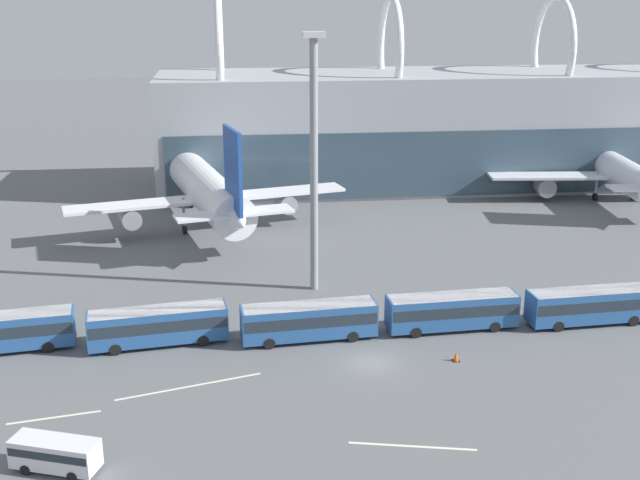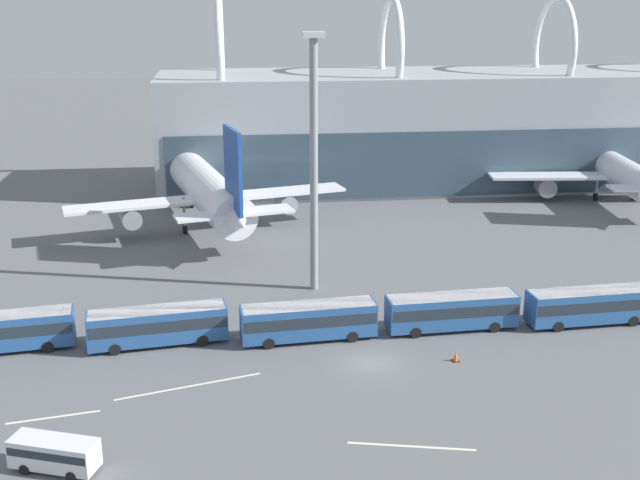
{
  "view_description": "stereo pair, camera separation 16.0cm",
  "coord_description": "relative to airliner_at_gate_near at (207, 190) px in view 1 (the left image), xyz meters",
  "views": [
    {
      "loc": [
        -10.87,
        -59.23,
        29.76
      ],
      "look_at": [
        -1.86,
        21.32,
        4.0
      ],
      "focal_mm": 45.0,
      "sensor_mm": 36.0,
      "label": 1
    },
    {
      "loc": [
        -10.71,
        -59.24,
        29.76
      ],
      "look_at": [
        -1.86,
        21.32,
        4.0
      ],
      "focal_mm": 45.0,
      "sensor_mm": 36.0,
      "label": 2
    }
  ],
  "objects": [
    {
      "name": "shuttle_bus_3",
      "position": [
        22.48,
        -34.02,
        -3.25
      ],
      "size": [
        12.01,
        3.39,
        3.28
      ],
      "rotation": [
        0.0,
        0.0,
        0.06
      ],
      "color": "#285693",
      "rests_on": "ground_plane"
    },
    {
      "name": "lane_stripe_1",
      "position": [
        14.71,
        -52.67,
        -5.17
      ],
      "size": [
        8.52,
        2.12,
        0.01
      ],
      "primitive_type": "cube",
      "rotation": [
        0.0,
        0.0,
        -0.22
      ],
      "color": "silver",
      "rests_on": "ground_plane"
    },
    {
      "name": "lane_stripe_0",
      "position": [
        -10.2,
        -46.07,
        -5.17
      ],
      "size": [
        6.48,
        1.41,
        0.01
      ],
      "primitive_type": "cube",
      "rotation": [
        0.0,
        0.0,
        0.18
      ],
      "color": "silver",
      "rests_on": "ground_plane"
    },
    {
      "name": "shuttle_bus_2",
      "position": [
        9.43,
        -34.78,
        -3.25
      ],
      "size": [
        12.05,
        3.67,
        3.28
      ],
      "rotation": [
        0.0,
        0.0,
        0.08
      ],
      "color": "#285693",
      "rests_on": "ground_plane"
    },
    {
      "name": "service_van_foreground",
      "position": [
        -8.68,
        -52.85,
        -3.88
      ],
      "size": [
        6.0,
        3.75,
        2.18
      ],
      "rotation": [
        0.0,
        0.0,
        -0.34
      ],
      "color": "silver",
      "rests_on": "ground_plane"
    },
    {
      "name": "airliner_at_gate_far",
      "position": [
        58.29,
        8.73,
        -0.83
      ],
      "size": [
        36.94,
        34.86,
        13.15
      ],
      "rotation": [
        0.0,
        0.0,
        1.48
      ],
      "color": "silver",
      "rests_on": "ground_plane"
    },
    {
      "name": "airliner_at_gate_near",
      "position": [
        0.0,
        0.0,
        0.0
      ],
      "size": [
        35.24,
        35.89,
        15.17
      ],
      "rotation": [
        0.0,
        0.0,
        1.81
      ],
      "color": "white",
      "rests_on": "ground_plane"
    },
    {
      "name": "traffic_cone_0",
      "position": [
        21.16,
        -40.35,
        -4.77
      ],
      "size": [
        0.63,
        0.63,
        0.82
      ],
      "color": "black",
      "rests_on": "ground_plane"
    },
    {
      "name": "floodlight_mast",
      "position": [
        11.19,
        -22.42,
        9.04
      ],
      "size": [
        2.1,
        2.1,
        25.68
      ],
      "color": "gray",
      "rests_on": "ground_plane"
    },
    {
      "name": "shuttle_bus_4",
      "position": [
        35.52,
        -34.12,
        -3.25
      ],
      "size": [
        12.02,
        3.46,
        3.28
      ],
      "rotation": [
        0.0,
        0.0,
        0.06
      ],
      "color": "#285693",
      "rests_on": "ground_plane"
    },
    {
      "name": "ground_plane",
      "position": [
        14.08,
        -39.92,
        -5.17
      ],
      "size": [
        440.0,
        440.0,
        0.0
      ],
      "primitive_type": "plane",
      "color": "slate"
    },
    {
      "name": "shuttle_bus_0",
      "position": [
        -16.67,
        -34.19,
        -3.25
      ],
      "size": [
        12.12,
        4.26,
        3.28
      ],
      "rotation": [
        0.0,
        0.0,
        0.13
      ],
      "color": "#285693",
      "rests_on": "ground_plane"
    },
    {
      "name": "lane_stripe_3",
      "position": [
        -0.65,
        -42.41,
        -5.17
      ],
      "size": [
        11.19,
        3.43,
        0.01
      ],
      "primitive_type": "cube",
      "rotation": [
        0.0,
        0.0,
        0.28
      ],
      "color": "silver",
      "rests_on": "ground_plane"
    },
    {
      "name": "terminal_building",
      "position": [
        65.17,
        21.56,
        3.83
      ],
      "size": [
        145.49,
        19.91,
        28.69
      ],
      "color": "#9EA3A8",
      "rests_on": "ground_plane"
    },
    {
      "name": "shuttle_bus_1",
      "position": [
        -3.62,
        -34.35,
        -3.25
      ],
      "size": [
        12.12,
        4.26,
        3.28
      ],
      "rotation": [
        0.0,
        0.0,
        0.13
      ],
      "color": "#285693",
      "rests_on": "ground_plane"
    }
  ]
}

